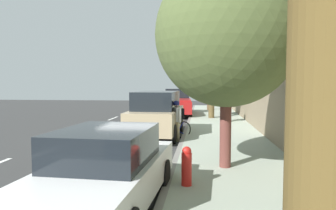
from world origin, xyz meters
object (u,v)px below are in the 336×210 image
object	(u,v)px
parked_pickup_red_far	(177,103)
street_tree_far_end	(212,59)
parked_sedan_white_second	(106,171)
street_tree_corner	(209,63)
fire_hydrant	(187,166)
street_tree_mid_block	(227,35)
bicycle_at_curb	(173,130)
pedestrian_on_phone	(226,105)
parked_suv_tan_mid	(157,114)
cyclist_with_backpack	(177,117)

from	to	relation	value
parked_pickup_red_far	street_tree_far_end	xyz separation A→B (m)	(2.37, -2.60, 2.95)
parked_sedan_white_second	street_tree_corner	distance (m)	21.33
street_tree_far_end	fire_hydrant	world-z (taller)	street_tree_far_end
street_tree_mid_block	fire_hydrant	size ratio (longest dim) A/B	6.26
bicycle_at_curb	street_tree_mid_block	world-z (taller)	street_tree_mid_block
parked_sedan_white_second	pedestrian_on_phone	bearing A→B (deg)	76.27
fire_hydrant	bicycle_at_curb	bearing A→B (deg)	97.88
street_tree_corner	parked_sedan_white_second	bearing A→B (deg)	-96.36
street_tree_mid_block	parked_pickup_red_far	bearing A→B (deg)	99.27
bicycle_at_curb	parked_suv_tan_mid	bearing A→B (deg)	145.36
parked_suv_tan_mid	parked_pickup_red_far	distance (m)	9.19
street_tree_corner	fire_hydrant	bearing A→B (deg)	-92.68
parked_suv_tan_mid	street_tree_far_end	xyz separation A→B (m)	(2.56, 6.59, 2.83)
street_tree_far_end	fire_hydrant	xyz separation A→B (m)	(-0.93, -13.56, -3.27)
cyclist_with_backpack	parked_pickup_red_far	bearing A→B (deg)	94.36
parked_suv_tan_mid	fire_hydrant	world-z (taller)	parked_suv_tan_mid
parked_sedan_white_second	parked_pickup_red_far	distance (m)	17.31
bicycle_at_curb	street_tree_corner	world-z (taller)	street_tree_corner
parked_pickup_red_far	fire_hydrant	xyz separation A→B (m)	(1.45, -16.16, -0.32)
street_tree_far_end	street_tree_mid_block	bearing A→B (deg)	-90.00
street_tree_mid_block	pedestrian_on_phone	world-z (taller)	street_tree_mid_block
bicycle_at_curb	parked_sedan_white_second	bearing A→B (deg)	-93.85
street_tree_far_end	pedestrian_on_phone	xyz separation A→B (m)	(0.75, -2.09, -2.74)
street_tree_corner	pedestrian_on_phone	size ratio (longest dim) A/B	3.01
parked_sedan_white_second	fire_hydrant	bearing A→B (deg)	39.13
parked_pickup_red_far	pedestrian_on_phone	size ratio (longest dim) A/B	3.21
street_tree_far_end	street_tree_corner	distance (m)	6.25
pedestrian_on_phone	street_tree_corner	bearing A→B (deg)	95.12
bicycle_at_curb	pedestrian_on_phone	distance (m)	5.67
parked_suv_tan_mid	parked_pickup_red_far	bearing A→B (deg)	88.87
street_tree_corner	fire_hydrant	xyz separation A→B (m)	(-0.93, -19.80, -3.45)
street_tree_corner	pedestrian_on_phone	distance (m)	8.86
street_tree_corner	pedestrian_on_phone	world-z (taller)	street_tree_corner
street_tree_mid_block	fire_hydrant	bearing A→B (deg)	-119.97
cyclist_with_backpack	fire_hydrant	size ratio (longest dim) A/B	1.97
fire_hydrant	street_tree_far_end	bearing A→B (deg)	86.08
parked_suv_tan_mid	fire_hydrant	distance (m)	7.17
street_tree_corner	parked_pickup_red_far	bearing A→B (deg)	-123.08
street_tree_far_end	fire_hydrant	size ratio (longest dim) A/B	6.05
parked_pickup_red_far	bicycle_at_curb	world-z (taller)	parked_pickup_red_far
pedestrian_on_phone	fire_hydrant	bearing A→B (deg)	-98.31
cyclist_with_backpack	street_tree_mid_block	bearing A→B (deg)	-70.08
bicycle_at_curb	street_tree_corner	size ratio (longest dim) A/B	0.30
street_tree_corner	pedestrian_on_phone	bearing A→B (deg)	-84.88
street_tree_mid_block	pedestrian_on_phone	xyz separation A→B (m)	(0.75, 9.86, -2.45)
parked_suv_tan_mid	street_tree_corner	size ratio (longest dim) A/B	0.94
street_tree_mid_block	street_tree_corner	distance (m)	18.20
street_tree_mid_block	fire_hydrant	distance (m)	3.51
parked_suv_tan_mid	street_tree_far_end	bearing A→B (deg)	68.81
parked_suv_tan_mid	pedestrian_on_phone	world-z (taller)	parked_suv_tan_mid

